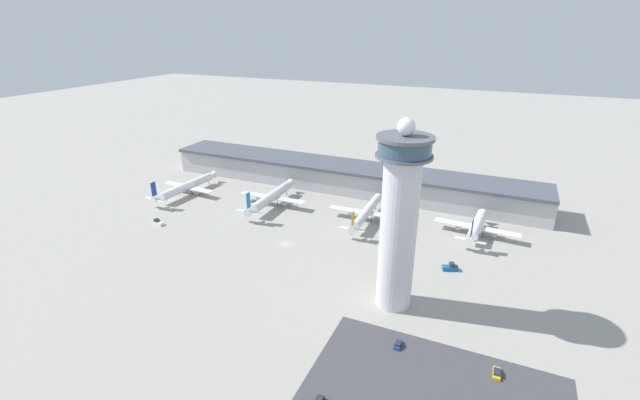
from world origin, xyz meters
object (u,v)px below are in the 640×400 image
object	(u,v)px
service_truck_catering	(450,267)
car_white_wagon	(497,373)
airplane_gate_bravo	(271,197)
airplane_gate_alpha	(187,187)
airplane_gate_delta	(477,227)
airplane_gate_charlie	(366,212)
service_truck_fuel	(158,222)
control_tower	(399,218)
car_green_van	(398,345)

from	to	relation	value
service_truck_catering	car_white_wagon	world-z (taller)	service_truck_catering
airplane_gate_bravo	car_white_wagon	xyz separation A→B (m)	(109.63, -73.93, -4.37)
airplane_gate_alpha	airplane_gate_delta	size ratio (longest dim) A/B	1.27
airplane_gate_alpha	airplane_gate_charlie	xyz separation A→B (m)	(98.76, 5.90, 0.28)
airplane_gate_charlie	service_truck_fuel	xyz separation A→B (m)	(-86.39, -41.24, -3.71)
service_truck_catering	airplane_gate_alpha	bearing A→B (deg)	171.20
airplane_gate_charlie	airplane_gate_bravo	bearing A→B (deg)	-177.93
control_tower	airplane_gate_alpha	xyz separation A→B (m)	(-126.35, 50.10, -26.48)
airplane_gate_charlie	service_truck_fuel	world-z (taller)	airplane_gate_charlie
control_tower	car_green_van	distance (m)	36.62
control_tower	service_truck_catering	size ratio (longest dim) A/B	9.91
service_truck_catering	car_green_van	distance (m)	48.44
car_white_wagon	airplane_gate_delta	bearing A→B (deg)	98.91
airplane_gate_charlie	service_truck_fuel	size ratio (longest dim) A/B	6.24
airplane_gate_charlie	service_truck_fuel	bearing A→B (deg)	-154.48
control_tower	service_truck_catering	xyz separation A→B (m)	(14.38, 28.31, -29.71)
airplane_gate_bravo	car_green_van	distance (m)	111.44
control_tower	airplane_gate_charlie	bearing A→B (deg)	116.22
airplane_gate_bravo	car_white_wagon	world-z (taller)	airplane_gate_bravo
airplane_gate_charlie	car_green_van	world-z (taller)	airplane_gate_charlie
control_tower	car_green_van	world-z (taller)	control_tower
airplane_gate_alpha	airplane_gate_delta	world-z (taller)	airplane_gate_delta
car_white_wagon	airplane_gate_alpha	bearing A→B (deg)	156.34
airplane_gate_alpha	service_truck_fuel	world-z (taller)	airplane_gate_alpha
car_green_van	control_tower	bearing A→B (deg)	109.15
control_tower	service_truck_fuel	xyz separation A→B (m)	(-113.97, 14.76, -29.91)
airplane_gate_charlie	service_truck_catering	world-z (taller)	airplane_gate_charlie
airplane_gate_alpha	car_white_wagon	size ratio (longest dim) A/B	9.97
airplane_gate_bravo	service_truck_fuel	bearing A→B (deg)	-133.41
airplane_gate_alpha	airplane_gate_bravo	size ratio (longest dim) A/B	1.03
service_truck_fuel	car_white_wagon	xyz separation A→B (m)	(146.97, -34.46, -0.31)
airplane_gate_alpha	car_white_wagon	xyz separation A→B (m)	(159.34, -69.80, -3.74)
service_truck_catering	airplane_gate_charlie	bearing A→B (deg)	146.58
airplane_gate_bravo	service_truck_catering	distance (m)	94.70
airplane_gate_alpha	control_tower	bearing A→B (deg)	-21.63
airplane_gate_alpha	car_green_van	bearing A→B (deg)	-27.61
control_tower	airplane_gate_delta	xyz separation A→B (m)	(20.32, 61.10, -26.41)
control_tower	car_green_van	size ratio (longest dim) A/B	14.86
airplane_gate_delta	car_green_van	xyz separation A→B (m)	(-13.54, -80.63, -3.81)
service_truck_catering	car_green_van	bearing A→B (deg)	-99.02
airplane_gate_delta	service_truck_fuel	distance (m)	142.11
car_green_van	airplane_gate_alpha	bearing A→B (deg)	152.39
airplane_gate_bravo	airplane_gate_delta	distance (m)	97.20
control_tower	airplane_gate_bravo	distance (m)	97.37
service_truck_fuel	car_white_wagon	size ratio (longest dim) A/B	1.45
airplane_gate_alpha	airplane_gate_charlie	bearing A→B (deg)	3.42
airplane_gate_bravo	service_truck_catering	bearing A→B (deg)	-15.90
airplane_gate_bravo	airplane_gate_delta	size ratio (longest dim) A/B	1.23
control_tower	service_truck_fuel	size ratio (longest dim) A/B	9.20
service_truck_fuel	airplane_gate_bravo	bearing A→B (deg)	46.59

